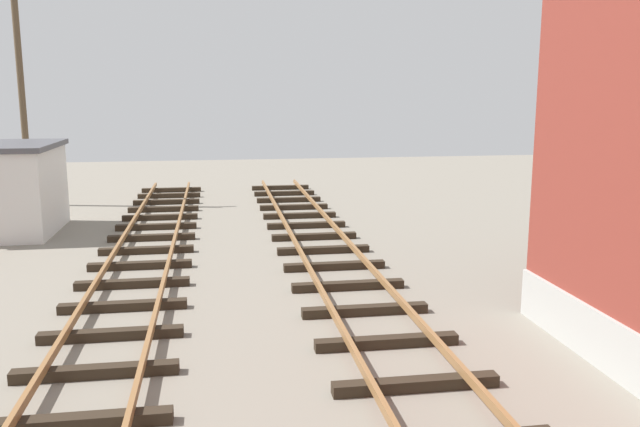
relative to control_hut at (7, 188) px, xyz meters
The scene contains 2 objects.
control_hut is the anchor object (origin of this frame).
utility_pole_far 6.22m from the control_hut, 97.96° to the left, with size 1.80×0.24×9.06m.
Camera 1 is at (-1.45, -2.01, 4.34)m, focal length 37.04 mm.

